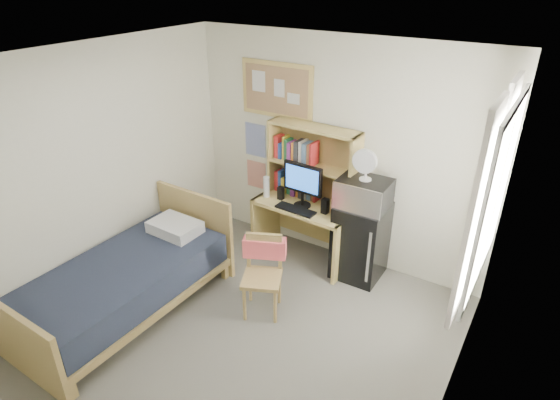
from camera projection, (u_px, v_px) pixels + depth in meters
The scene contains 25 objects.
floor at pixel (228, 357), 4.31m from camera, with size 3.60×4.20×0.02m, color gray.
ceiling at pixel (209, 69), 3.12m from camera, with size 3.60×4.20×0.02m, color white.
wall_back at pixel (336, 153), 5.30m from camera, with size 3.60×0.04×2.60m, color white.
wall_left at pixel (75, 184), 4.56m from camera, with size 0.04×4.20×2.60m, color white.
wall_right at pixel (452, 316), 2.86m from camera, with size 0.04×4.20×2.60m, color white.
window_unit at pixel (490, 196), 3.66m from camera, with size 0.10×1.40×1.70m, color white.
curtain_left at pixel (475, 216), 3.37m from camera, with size 0.04×0.55×1.70m, color beige.
curtain_right at pixel (495, 177), 3.97m from camera, with size 0.04×0.55×1.70m, color beige.
bulletin_board at pixel (277, 90), 5.37m from camera, with size 0.94×0.03×0.64m, color tan.
poster_wave at pixel (256, 140), 5.83m from camera, with size 0.30×0.01×0.42m, color #2940A6.
poster_japan at pixel (256, 174), 6.04m from camera, with size 0.28×0.01×0.36m, color red.
desk at pixel (304, 231), 5.59m from camera, with size 1.17×0.58×0.73m, color #E0C46D.
desk_chair at pixel (262, 278), 4.67m from camera, with size 0.42×0.42×0.83m, color tan.
mini_fridge at pixel (360, 241), 5.24m from camera, with size 0.52×0.52×0.89m, color black.
bed at pixel (126, 288), 4.73m from camera, with size 1.04×2.08×0.57m, color #1B2131.
hutch at pixel (313, 164), 5.33m from camera, with size 1.10×0.28×0.90m, color #E0C46D.
monitor at pixel (303, 185), 5.26m from camera, with size 0.49×0.04×0.52m, color black.
keyboard at pixel (295, 210), 5.27m from camera, with size 0.48×0.15×0.02m, color black.
speaker_left at pixel (281, 193), 5.49m from camera, with size 0.06×0.06×0.16m, color black.
speaker_right at pixel (325, 206), 5.18m from camera, with size 0.07×0.07×0.17m, color black.
water_bottle at pixel (266, 187), 5.53m from camera, with size 0.07×0.07×0.25m, color white.
hoodie at pixel (265, 248), 4.74m from camera, with size 0.44×0.13×0.21m, color #FB5F63.
microwave at pixel (364, 193), 4.95m from camera, with size 0.54×0.41×0.31m, color silver.
desk_fan at pixel (367, 166), 4.81m from camera, with size 0.26×0.26×0.32m, color white.
pillow at pixel (175, 227), 5.13m from camera, with size 0.54×0.38×0.13m, color white.
Camera 1 is at (2.08, -2.45, 3.24)m, focal length 30.00 mm.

